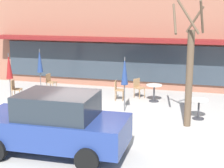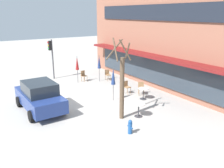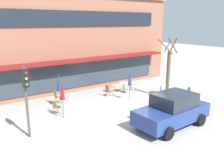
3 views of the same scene
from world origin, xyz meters
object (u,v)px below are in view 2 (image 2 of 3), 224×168
object	(u,v)px
cafe_table_streetside	(143,92)
cafe_chair_1	(127,86)
cafe_chair_3	(141,87)
cafe_chair_0	(84,75)
traffic_light_pole	(51,53)
fire_hydrant	(130,127)
patio_umbrella_corner_open	(99,62)
patio_umbrella_green_folded	(77,63)
patio_umbrella_cream_folded	(113,76)
cafe_chair_2	(108,74)
cafe_table_near_wall	(139,108)
parked_sedan	(40,96)
street_tree	(122,84)

from	to	relation	value
cafe_table_streetside	cafe_chair_1	xyz separation A→B (m)	(-1.61, -0.20, 0.01)
cafe_chair_3	cafe_chair_0	bearing A→B (deg)	-160.70
cafe_chair_3	traffic_light_pole	bearing A→B (deg)	-153.06
cafe_chair_3	fire_hydrant	world-z (taller)	cafe_chair_3
cafe_chair_3	fire_hydrant	bearing A→B (deg)	-44.67
traffic_light_pole	fire_hydrant	xyz separation A→B (m)	(11.57, -0.28, -1.94)
traffic_light_pole	cafe_chair_1	bearing A→B (deg)	24.94
patio_umbrella_corner_open	cafe_chair_3	world-z (taller)	patio_umbrella_corner_open
patio_umbrella_green_folded	patio_umbrella_cream_folded	size ratio (longest dim) A/B	1.00
cafe_table_streetside	cafe_chair_3	world-z (taller)	cafe_chair_3
cafe_chair_2	traffic_light_pole	bearing A→B (deg)	-128.18
cafe_table_near_wall	fire_hydrant	bearing A→B (deg)	-50.32
patio_umbrella_cream_folded	traffic_light_pole	world-z (taller)	traffic_light_pole
cafe_chair_3	traffic_light_pole	xyz separation A→B (m)	(-7.45, -3.79, 1.77)
cafe_table_near_wall	cafe_chair_1	world-z (taller)	cafe_chair_1
patio_umbrella_cream_folded	patio_umbrella_corner_open	world-z (taller)	same
patio_umbrella_cream_folded	parked_sedan	xyz separation A→B (m)	(-0.90, -4.53, -0.75)
cafe_chair_2	cafe_chair_3	size ratio (longest dim) A/B	1.00
cafe_chair_2	fire_hydrant	distance (m)	9.50
patio_umbrella_cream_folded	parked_sedan	bearing A→B (deg)	-101.30
patio_umbrella_cream_folded	cafe_chair_2	xyz separation A→B (m)	(-4.38, 2.28, -1.10)
cafe_chair_3	patio_umbrella_green_folded	bearing A→B (deg)	-154.40
cafe_table_streetside	cafe_table_near_wall	bearing A→B (deg)	-45.27
patio_umbrella_cream_folded	cafe_chair_0	size ratio (longest dim) A/B	2.47
patio_umbrella_corner_open	cafe_chair_0	world-z (taller)	patio_umbrella_corner_open
cafe_chair_3	street_tree	xyz separation A→B (m)	(2.46, -3.42, 1.44)
patio_umbrella_green_folded	patio_umbrella_corner_open	xyz separation A→B (m)	(0.55, 1.73, 0.00)
parked_sedan	cafe_table_near_wall	bearing A→B (deg)	48.49
patio_umbrella_green_folded	parked_sedan	bearing A→B (deg)	-46.22
street_tree	traffic_light_pole	world-z (taller)	street_tree
cafe_chair_0	street_tree	distance (m)	8.05
cafe_chair_1	parked_sedan	xyz separation A→B (m)	(-0.20, -6.12, 0.35)
patio_umbrella_green_folded	patio_umbrella_corner_open	size ratio (longest dim) A/B	1.00
cafe_chair_1	street_tree	distance (m)	4.48
cafe_chair_0	cafe_chair_1	bearing A→B (deg)	14.52
cafe_chair_1	traffic_light_pole	bearing A→B (deg)	-155.06
cafe_table_streetside	street_tree	bearing A→B (deg)	-60.79
cafe_table_near_wall	cafe_chair_3	bearing A→B (deg)	138.38
patio_umbrella_green_folded	patio_umbrella_cream_folded	distance (m)	5.07
parked_sedan	street_tree	xyz separation A→B (m)	(3.45, 3.39, 1.09)
patio_umbrella_cream_folded	fire_hydrant	world-z (taller)	patio_umbrella_cream_folded
parked_sedan	fire_hydrant	bearing A→B (deg)	28.22
cafe_chair_3	parked_sedan	world-z (taller)	parked_sedan
cafe_table_streetside	cafe_chair_0	xyz separation A→B (m)	(-6.12, -1.37, 0.01)
cafe_table_streetside	cafe_chair_1	world-z (taller)	cafe_chair_1
patio_umbrella_corner_open	cafe_chair_3	bearing A→B (deg)	9.04
parked_sedan	street_tree	bearing A→B (deg)	44.51
cafe_table_near_wall	cafe_chair_3	distance (m)	3.77
cafe_chair_0	parked_sedan	bearing A→B (deg)	-48.96
cafe_chair_1	street_tree	bearing A→B (deg)	-40.05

